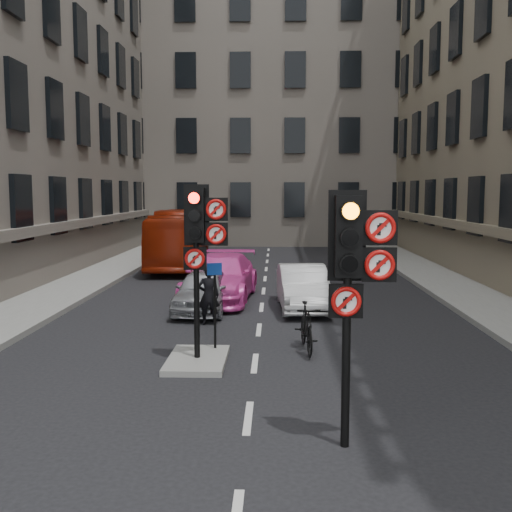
# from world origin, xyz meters

# --- Properties ---
(ground) EXTENTS (120.00, 120.00, 0.00)m
(ground) POSITION_xyz_m (0.00, 0.00, 0.00)
(ground) COLOR black
(ground) RESTS_ON ground
(pavement_left) EXTENTS (3.00, 50.00, 0.16)m
(pavement_left) POSITION_xyz_m (-7.20, 12.00, 0.08)
(pavement_left) COLOR gray
(pavement_left) RESTS_ON ground
(pavement_right) EXTENTS (3.00, 50.00, 0.16)m
(pavement_right) POSITION_xyz_m (7.20, 12.00, 0.08)
(pavement_right) COLOR gray
(pavement_right) RESTS_ON ground
(centre_island) EXTENTS (1.20, 2.00, 0.12)m
(centre_island) POSITION_xyz_m (-1.20, 5.00, 0.06)
(centre_island) COLOR gray
(centre_island) RESTS_ON ground
(building_far) EXTENTS (30.00, 14.00, 20.00)m
(building_far) POSITION_xyz_m (0.00, 38.00, 10.00)
(building_far) COLOR slate
(building_far) RESTS_ON ground
(signal_near) EXTENTS (0.91, 0.40, 3.58)m
(signal_near) POSITION_xyz_m (1.49, 0.99, 2.58)
(signal_near) COLOR black
(signal_near) RESTS_ON ground
(signal_far) EXTENTS (0.91, 0.40, 3.58)m
(signal_far) POSITION_xyz_m (-1.11, 4.99, 2.70)
(signal_far) COLOR black
(signal_far) RESTS_ON centre_island
(car_silver) EXTENTS (1.64, 3.71, 1.24)m
(car_silver) POSITION_xyz_m (-1.72, 10.33, 0.62)
(car_silver) COLOR #B1B4B9
(car_silver) RESTS_ON ground
(car_white) EXTENTS (1.62, 4.07, 1.32)m
(car_white) POSITION_xyz_m (1.26, 10.82, 0.66)
(car_white) COLOR silver
(car_white) RESTS_ON ground
(car_pink) EXTENTS (2.42, 5.24, 1.48)m
(car_pink) POSITION_xyz_m (-1.38, 12.19, 0.74)
(car_pink) COLOR #E744A9
(car_pink) RESTS_ON ground
(bus_red) EXTENTS (2.86, 9.65, 2.65)m
(bus_red) POSITION_xyz_m (-4.10, 21.12, 1.33)
(bus_red) COLOR maroon
(bus_red) RESTS_ON ground
(motorcycle) EXTENTS (0.64, 1.82, 1.07)m
(motorcycle) POSITION_xyz_m (1.12, 6.00, 0.54)
(motorcycle) COLOR black
(motorcycle) RESTS_ON ground
(motorcyclist) EXTENTS (0.62, 0.46, 1.58)m
(motorcyclist) POSITION_xyz_m (-1.36, 8.58, 0.79)
(motorcyclist) COLOR black
(motorcyclist) RESTS_ON ground
(info_sign) EXTENTS (0.32, 0.14, 1.89)m
(info_sign) POSITION_xyz_m (-0.90, 5.73, 1.34)
(info_sign) COLOR black
(info_sign) RESTS_ON centre_island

